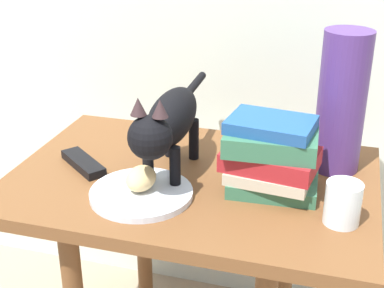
% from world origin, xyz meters
% --- Properties ---
extents(side_table, '(0.82, 0.56, 0.60)m').
position_xyz_m(side_table, '(0.00, 0.00, 0.51)').
color(side_table, brown).
rests_on(side_table, ground).
extents(plate, '(0.22, 0.22, 0.01)m').
position_xyz_m(plate, '(-0.08, -0.12, 0.61)').
color(plate, silver).
rests_on(plate, side_table).
extents(bread_roll, '(0.06, 0.08, 0.05)m').
position_xyz_m(bread_roll, '(-0.08, -0.11, 0.64)').
color(bread_roll, '#E0BC7A').
rests_on(bread_roll, plate).
extents(cat, '(0.10, 0.48, 0.23)m').
position_xyz_m(cat, '(-0.05, -0.01, 0.73)').
color(cat, black).
rests_on(cat, side_table).
extents(book_stack, '(0.21, 0.15, 0.16)m').
position_xyz_m(book_stack, '(0.18, -0.02, 0.68)').
color(book_stack, '#336B4C').
rests_on(book_stack, side_table).
extents(green_vase, '(0.11, 0.11, 0.32)m').
position_xyz_m(green_vase, '(0.31, 0.13, 0.76)').
color(green_vase, '#4C2D72').
rests_on(green_vase, side_table).
extents(candle_jar, '(0.07, 0.07, 0.08)m').
position_xyz_m(candle_jar, '(0.33, -0.10, 0.64)').
color(candle_jar, silver).
rests_on(candle_jar, side_table).
extents(tv_remote, '(0.15, 0.13, 0.02)m').
position_xyz_m(tv_remote, '(-0.26, -0.03, 0.61)').
color(tv_remote, black).
rests_on(tv_remote, side_table).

